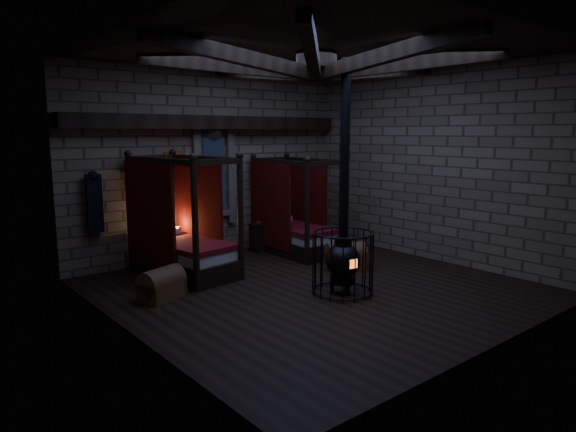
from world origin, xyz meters
TOP-DOWN VIEW (x-y plane):
  - room at (-0.00, 0.09)m, footprint 7.02×7.02m
  - bed_left at (-1.44, 2.36)m, footprint 1.49×2.40m
  - bed_right at (1.50, 2.38)m, footprint 1.18×2.16m
  - trunk_left at (-2.48, 1.17)m, footprint 0.87×0.70m
  - trunk_right at (1.34, 0.50)m, footprint 0.93×0.78m
  - nightstand_left at (-1.19, 3.02)m, footprint 0.44×0.42m
  - nightstand_right at (0.96, 3.01)m, footprint 0.42×0.40m
  - stove at (0.14, -0.58)m, footprint 1.09×1.09m

SIDE VIEW (x-z plane):
  - trunk_left at x=-2.48m, z-range -0.03..0.52m
  - trunk_right at x=1.34m, z-range -0.03..0.55m
  - nightstand_right at x=0.96m, z-range -0.02..0.70m
  - nightstand_left at x=-1.19m, z-range -0.07..0.78m
  - bed_right at x=1.50m, z-range -0.56..1.66m
  - bed_left at x=-1.44m, z-range -0.60..1.76m
  - stove at x=0.14m, z-range -1.37..2.68m
  - room at x=0.00m, z-range 1.60..5.89m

